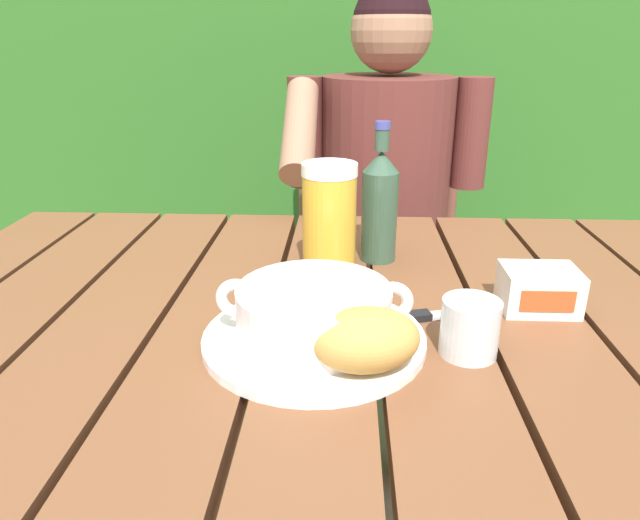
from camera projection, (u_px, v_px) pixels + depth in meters
name	position (u px, v px, depth m)	size (l,w,h in m)	color
dining_table	(320.00, 381.00, 0.78)	(1.27, 0.96, 0.73)	brown
hedge_backdrop	(284.00, 44.00, 2.25)	(3.51, 0.93, 2.52)	#2C6021
chair_near_diner	(378.00, 254.00, 1.69)	(0.49, 0.48, 0.94)	brown
person_eating	(384.00, 197.00, 1.42)	(0.48, 0.47, 1.20)	brown
serving_plate	(314.00, 338.00, 0.70)	(0.27, 0.27, 0.01)	white
soup_bowl	(314.00, 310.00, 0.69)	(0.24, 0.19, 0.07)	white
bread_roll	(366.00, 339.00, 0.62)	(0.14, 0.12, 0.07)	#C09145
beer_glass	(329.00, 220.00, 0.87)	(0.08, 0.08, 0.18)	gold
beer_bottle	(380.00, 204.00, 0.93)	(0.06, 0.06, 0.23)	#34503C
water_glass_small	(470.00, 328.00, 0.67)	(0.07, 0.07, 0.07)	silver
butter_tub	(539.00, 289.00, 0.78)	(0.10, 0.08, 0.06)	white
table_knife	(428.00, 316.00, 0.76)	(0.17, 0.06, 0.01)	silver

